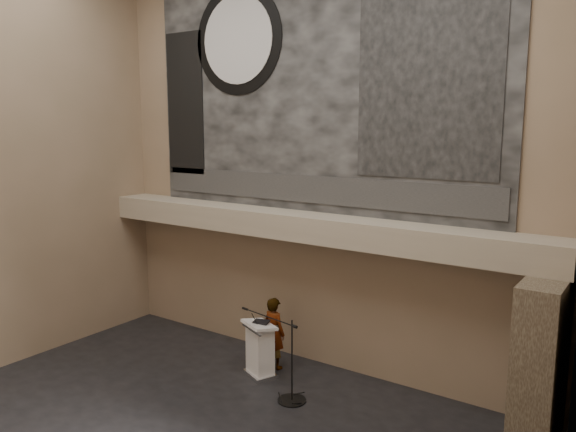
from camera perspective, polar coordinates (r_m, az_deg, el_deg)
The scene contains 17 objects.
wall_back at distance 11.32m, azimuth 2.32°, elevation 5.79°, with size 10.00×0.02×8.50m, color #7D684F.
wall_right at distance 5.68m, azimuth 23.66°, elevation 1.41°, with size 0.02×8.00×8.50m, color #7D684F.
soffit at distance 11.15m, azimuth 1.17°, elevation -0.99°, with size 10.00×0.80×0.50m, color gray.
sprinkler_left at distance 12.11m, azimuth -5.28°, elevation -1.55°, with size 0.04×0.04×0.06m, color #B2893D.
sprinkler_right at distance 10.25m, azimuth 9.90°, elevation -3.65°, with size 0.04×0.04×0.06m, color #B2893D.
banner at distance 11.30m, azimuth 2.29°, elevation 13.14°, with size 8.00×0.05×5.00m, color black.
banner_text_strip at distance 11.32m, azimuth 2.11°, elevation 2.74°, with size 7.76×0.02×0.55m, color #2B2B2B.
banner_clock_rim at distance 12.43m, azimuth -5.13°, elevation 17.41°, with size 2.30×2.30×0.02m, color black.
banner_clock_face at distance 12.42m, azimuth -5.19°, elevation 17.42°, with size 1.84×1.84×0.02m, color silver.
banner_building_print at distance 10.18m, azimuth 13.97°, elevation 13.86°, with size 2.60×0.02×3.60m, color black.
banner_brick_print at distance 13.40m, azimuth -10.41°, elevation 11.13°, with size 1.10×0.02×3.20m, color black.
stone_pier at distance 9.51m, azimuth 24.22°, elevation -13.78°, with size 0.60×1.40×2.70m, color #433729.
lectern at distance 11.39m, azimuth -2.86°, elevation -13.39°, with size 0.82×0.72×1.13m.
binder at distance 11.19m, azimuth -2.74°, elevation -10.70°, with size 0.30×0.24×0.04m, color black.
papers at distance 11.24m, azimuth -3.75°, elevation -10.70°, with size 0.20×0.28×0.01m, color white.
speaker_person at distance 11.69m, azimuth -1.41°, elevation -11.76°, with size 0.54×0.35×1.48m, color silver.
mic_stand at distance 10.61m, azimuth 0.19°, elevation -17.05°, with size 1.59×0.52×1.53m.
Camera 1 is at (6.07, -5.53, 4.96)m, focal length 35.00 mm.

